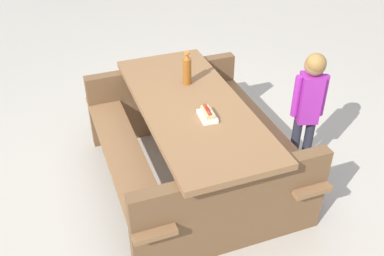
{
  "coord_description": "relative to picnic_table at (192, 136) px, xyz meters",
  "views": [
    {
      "loc": [
        2.19,
        -1.81,
        2.5
      ],
      "look_at": [
        0.0,
        0.0,
        0.52
      ],
      "focal_mm": 41.21,
      "sensor_mm": 36.0,
      "label": 1
    }
  ],
  "objects": [
    {
      "name": "soda_bottle",
      "position": [
        -0.27,
        0.17,
        0.43
      ],
      "size": [
        0.07,
        0.07,
        0.28
      ],
      "color": "brown",
      "rests_on": "picnic_table"
    },
    {
      "name": "hotdog_tray",
      "position": [
        0.22,
        -0.04,
        0.34
      ],
      "size": [
        0.21,
        0.17,
        0.08
      ],
      "color": "white",
      "rests_on": "picnic_table"
    },
    {
      "name": "child_in_coat",
      "position": [
        0.47,
        0.82,
        0.25
      ],
      "size": [
        0.22,
        0.23,
        1.09
      ],
      "color": "#262633",
      "rests_on": "ground"
    },
    {
      "name": "ground_plane",
      "position": [
        0.0,
        0.0,
        -0.44
      ],
      "size": [
        30.0,
        30.0,
        0.0
      ],
      "primitive_type": "plane",
      "color": "#ADA599",
      "rests_on": "ground"
    },
    {
      "name": "picnic_table",
      "position": [
        0.0,
        0.0,
        0.0
      ],
      "size": [
        2.16,
        1.92,
        0.75
      ],
      "color": "brown",
      "rests_on": "ground"
    }
  ]
}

